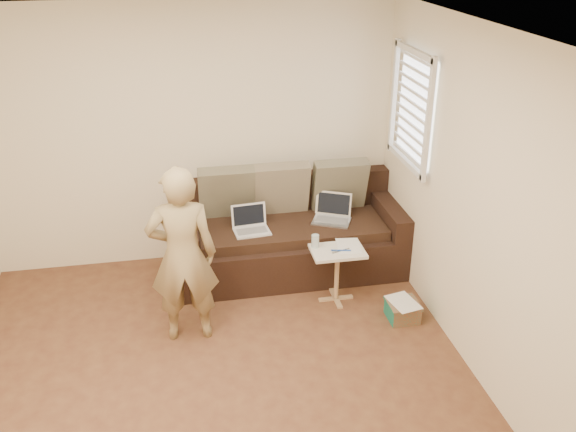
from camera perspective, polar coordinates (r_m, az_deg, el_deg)
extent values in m
plane|color=#532D1F|center=(4.79, -6.53, -16.54)|extent=(4.50, 4.50, 0.00)
plane|color=white|center=(3.61, -8.65, 15.74)|extent=(4.50, 4.50, 0.00)
plane|color=#F3E1BE|center=(6.11, -8.97, 7.19)|extent=(4.00, 0.00, 4.00)
plane|color=#F3E1BE|center=(4.57, 18.38, -0.37)|extent=(0.00, 4.50, 4.50)
imported|color=#9B8F54|center=(5.03, -9.76, -3.64)|extent=(0.58, 0.40, 1.55)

